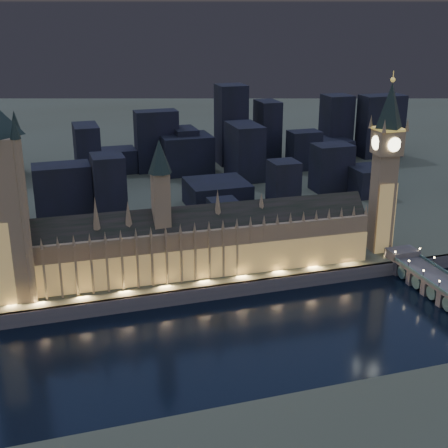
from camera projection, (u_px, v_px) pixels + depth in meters
name	position (u px, v px, depth m)	size (l,w,h in m)	color
ground_plane	(248.00, 334.00, 305.89)	(2000.00, 2000.00, 0.00)	black
north_bank	(108.00, 130.00, 772.13)	(2000.00, 960.00, 8.00)	#414430
embankment_wall	(223.00, 291.00, 341.42)	(2000.00, 2.50, 8.00)	#4B4D53
palace_of_westminster	(196.00, 242.00, 349.93)	(202.00, 26.07, 78.00)	#967F5A
elizabeth_tower	(386.00, 154.00, 368.86)	(18.00, 18.00, 108.87)	#967F5A
city_backdrop	(186.00, 155.00, 527.83)	(475.71, 215.63, 74.71)	black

